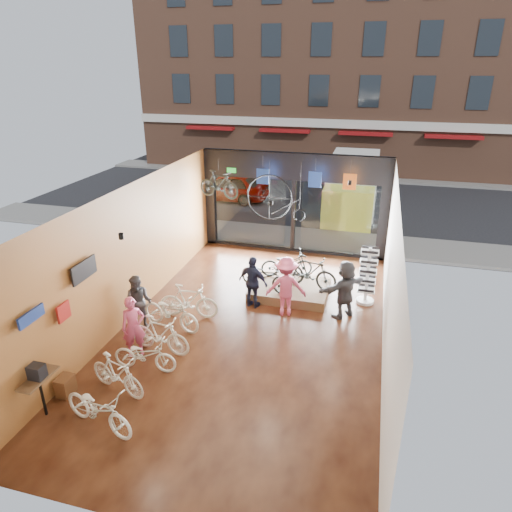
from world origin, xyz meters
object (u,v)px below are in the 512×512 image
(floor_bike_5, at_px, (189,301))
(customer_2, at_px, (253,282))
(floor_bike_1, at_px, (117,374))
(floor_bike_3, at_px, (160,334))
(floor_bike_0, at_px, (98,409))
(display_bike_mid, at_px, (310,272))
(street_car, at_px, (227,187))
(box_truck, at_px, (351,189))
(display_bike_right, at_px, (287,264))
(sunglasses_rack, at_px, (367,276))
(penny_farthing, at_px, (279,200))
(display_bike_left, at_px, (265,276))
(customer_0, at_px, (134,327))
(hung_bike, at_px, (219,184))
(customer_1, at_px, (139,303))
(customer_5, at_px, (345,289))
(display_platform, at_px, (290,290))
(floor_bike_2, at_px, (145,355))
(customer_3, at_px, (286,287))
(floor_bike_4, at_px, (171,312))

(floor_bike_5, height_order, customer_2, customer_2)
(floor_bike_1, height_order, floor_bike_5, floor_bike_5)
(floor_bike_1, height_order, floor_bike_3, floor_bike_3)
(floor_bike_0, relative_size, display_bike_mid, 1.02)
(street_car, relative_size, box_truck, 0.65)
(display_bike_right, distance_m, sunglasses_rack, 2.66)
(floor_bike_5, distance_m, penny_farthing, 4.88)
(display_bike_left, bearing_deg, customer_0, 166.68)
(customer_2, relative_size, hung_bike, 1.03)
(street_car, bearing_deg, customer_1, 7.52)
(penny_farthing, bearing_deg, customer_0, -110.40)
(customer_1, bearing_deg, customer_0, -75.45)
(floor_bike_5, xyz_separation_m, customer_5, (4.29, 1.21, 0.35))
(floor_bike_3, bearing_deg, penny_farthing, -9.06)
(floor_bike_1, distance_m, customer_1, 2.69)
(customer_2, bearing_deg, display_platform, -115.76)
(street_car, relative_size, customer_2, 2.70)
(penny_farthing, bearing_deg, floor_bike_1, -104.59)
(display_bike_right, bearing_deg, box_truck, -26.81)
(floor_bike_3, height_order, floor_bike_5, floor_bike_5)
(display_bike_right, relative_size, customer_2, 1.03)
(floor_bike_2, height_order, customer_0, customer_0)
(street_car, xyz_separation_m, floor_bike_3, (2.72, -13.57, -0.24))
(customer_3, height_order, penny_farthing, penny_farthing)
(customer_5, bearing_deg, penny_farthing, -95.00)
(floor_bike_5, bearing_deg, display_bike_left, -53.45)
(box_truck, bearing_deg, floor_bike_1, -105.79)
(street_car, xyz_separation_m, floor_bike_5, (2.75, -11.79, -0.23))
(floor_bike_5, bearing_deg, street_car, 6.35)
(floor_bike_1, bearing_deg, display_platform, -10.59)
(customer_3, bearing_deg, customer_5, 178.81)
(floor_bike_2, bearing_deg, display_platform, -32.16)
(street_car, bearing_deg, display_bike_left, 24.40)
(box_truck, height_order, display_platform, box_truck)
(box_truck, distance_m, floor_bike_1, 14.80)
(floor_bike_2, relative_size, customer_2, 0.96)
(floor_bike_3, bearing_deg, floor_bike_0, -173.02)
(street_car, height_order, customer_1, customer_1)
(customer_2, bearing_deg, sunglasses_rack, -145.49)
(display_platform, xyz_separation_m, display_bike_left, (-0.71, -0.41, 0.61))
(floor_bike_3, height_order, hung_bike, hung_bike)
(customer_3, bearing_deg, penny_farthing, -86.01)
(floor_bike_5, relative_size, sunglasses_rack, 0.95)
(customer_1, xyz_separation_m, sunglasses_rack, (5.95, 3.09, 0.12))
(street_car, height_order, display_bike_mid, street_car)
(floor_bike_0, xyz_separation_m, display_platform, (2.58, 6.63, -0.32))
(floor_bike_2, height_order, floor_bike_4, floor_bike_4)
(display_platform, bearing_deg, floor_bike_2, -119.09)
(floor_bike_1, relative_size, customer_3, 0.86)
(customer_0, distance_m, customer_5, 5.87)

